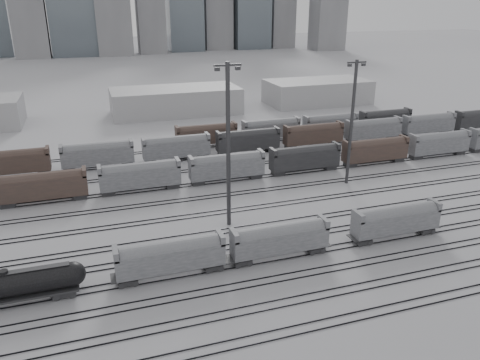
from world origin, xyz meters
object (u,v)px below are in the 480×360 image
object	(u,v)px
hopper_car_b	(280,238)
light_mast_c	(228,143)
tank_car_b	(6,286)
hopper_car_a	(170,255)
hopper_car_c	(396,219)

from	to	relation	value
hopper_car_b	light_mast_c	world-z (taller)	light_mast_c
light_mast_c	tank_car_b	bearing A→B (deg)	-158.49
hopper_car_a	light_mast_c	bearing A→B (deg)	46.46
tank_car_b	hopper_car_a	size ratio (longest dim) A/B	1.27
hopper_car_a	light_mast_c	distance (m)	19.85
hopper_car_a	hopper_car_c	distance (m)	34.12
hopper_car_c	light_mast_c	world-z (taller)	light_mast_c
tank_car_b	hopper_car_b	world-z (taller)	hopper_car_b
hopper_car_b	hopper_car_c	distance (m)	18.87
hopper_car_b	hopper_car_c	bearing A→B (deg)	0.00
tank_car_b	hopper_car_a	distance (m)	19.38
hopper_car_c	hopper_car_b	bearing A→B (deg)	180.00
tank_car_b	hopper_car_c	bearing A→B (deg)	0.00
hopper_car_b	hopper_car_a	bearing A→B (deg)	-180.00
hopper_car_c	tank_car_b	bearing A→B (deg)	180.00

